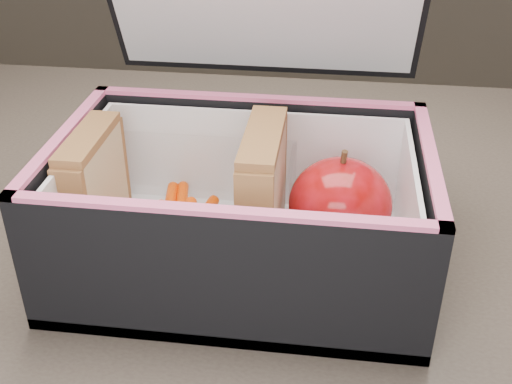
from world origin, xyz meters
TOP-DOWN VIEW (x-y plane):
  - kitchen_table at (0.00, 0.00)m, footprint 1.20×0.80m
  - lunch_bag at (-0.07, -0.02)m, footprint 0.28×0.26m
  - plastic_tub at (-0.12, -0.03)m, footprint 0.18×0.13m
  - sandwich_left at (-0.19, -0.03)m, footprint 0.02×0.09m
  - sandwich_right at (-0.06, -0.03)m, footprint 0.03×0.10m
  - carrot_sticks at (-0.13, -0.03)m, footprint 0.05×0.13m
  - paper_napkin at (0.00, -0.01)m, footprint 0.09×0.09m
  - red_apple at (0.00, -0.01)m, footprint 0.10×0.10m

SIDE VIEW (x-z plane):
  - kitchen_table at x=0.00m, z-range 0.28..1.03m
  - paper_napkin at x=0.00m, z-range 0.76..0.77m
  - carrot_sticks at x=-0.13m, z-range 0.77..0.80m
  - plastic_tub at x=-0.12m, z-range 0.76..0.84m
  - red_apple at x=0.00m, z-range 0.77..0.85m
  - lunch_bag at x=-0.07m, z-range 0.68..0.95m
  - sandwich_left at x=-0.19m, z-range 0.77..0.86m
  - sandwich_right at x=-0.06m, z-range 0.77..0.87m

